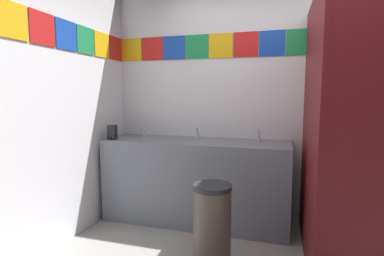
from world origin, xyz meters
name	(u,v)px	position (x,y,z in m)	size (l,w,h in m)	color
wall_back	(284,92)	(0.00, 1.45, 1.40)	(3.82, 0.09, 2.78)	silver
wall_side	(28,91)	(-1.95, 0.00, 1.40)	(0.09, 2.82, 2.78)	silver
vanity_counter	(196,180)	(-0.89, 1.11, 0.46)	(1.95, 0.59, 0.88)	slate
faucet_left	(143,132)	(-1.54, 1.20, 0.94)	(0.04, 0.10, 0.14)	silver
faucet_center	(198,135)	(-0.89, 1.20, 0.94)	(0.04, 0.10, 0.14)	silver
faucet_right	(259,137)	(-0.23, 1.20, 0.94)	(0.04, 0.10, 0.14)	silver
soap_dispenser	(112,132)	(-1.78, 0.94, 0.96)	(0.09, 0.09, 0.16)	black
stall_divider	(340,134)	(0.39, 0.49, 1.09)	(0.92, 1.34, 2.17)	maroon
toilet	(371,218)	(0.75, 0.91, 0.30)	(0.39, 0.49, 0.74)	white
trash_bin	(212,225)	(-0.53, 0.34, 0.33)	(0.31, 0.31, 0.66)	brown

